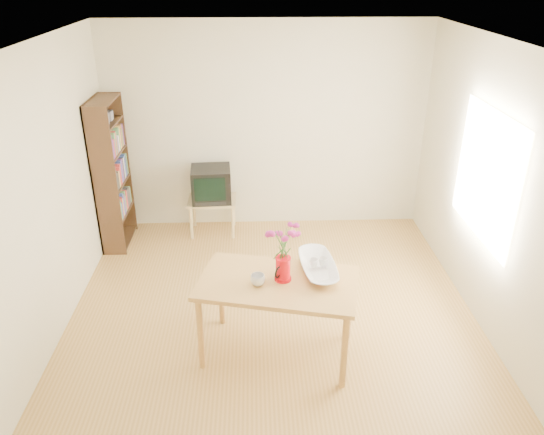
{
  "coord_description": "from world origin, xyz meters",
  "views": [
    {
      "loc": [
        -0.17,
        -4.19,
        3.18
      ],
      "look_at": [
        0.0,
        0.3,
        1.0
      ],
      "focal_mm": 35.0,
      "sensor_mm": 36.0,
      "label": 1
    }
  ],
  "objects_px": {
    "mug": "(258,280)",
    "table": "(278,290)",
    "pitcher": "(283,269)",
    "television": "(211,183)",
    "bowl": "(319,249)"
  },
  "relations": [
    {
      "from": "mug",
      "to": "table",
      "type": "bearing_deg",
      "value": -176.16
    },
    {
      "from": "pitcher",
      "to": "television",
      "type": "xyz_separation_m",
      "value": [
        -0.77,
        2.38,
        -0.17
      ]
    },
    {
      "from": "pitcher",
      "to": "television",
      "type": "relative_size",
      "value": 0.43
    },
    {
      "from": "table",
      "to": "pitcher",
      "type": "xyz_separation_m",
      "value": [
        0.04,
        0.02,
        0.19
      ]
    },
    {
      "from": "bowl",
      "to": "pitcher",
      "type": "bearing_deg",
      "value": -154.89
    },
    {
      "from": "pitcher",
      "to": "television",
      "type": "height_order",
      "value": "pitcher"
    },
    {
      "from": "pitcher",
      "to": "bowl",
      "type": "xyz_separation_m",
      "value": [
        0.31,
        0.15,
        0.11
      ]
    },
    {
      "from": "table",
      "to": "television",
      "type": "height_order",
      "value": "television"
    },
    {
      "from": "television",
      "to": "mug",
      "type": "bearing_deg",
      "value": -80.97
    },
    {
      "from": "table",
      "to": "television",
      "type": "relative_size",
      "value": 2.87
    },
    {
      "from": "mug",
      "to": "bowl",
      "type": "bearing_deg",
      "value": -170.0
    },
    {
      "from": "mug",
      "to": "television",
      "type": "xyz_separation_m",
      "value": [
        -0.55,
        2.45,
        -0.12
      ]
    },
    {
      "from": "pitcher",
      "to": "mug",
      "type": "height_order",
      "value": "pitcher"
    },
    {
      "from": "mug",
      "to": "bowl",
      "type": "relative_size",
      "value": 0.28
    },
    {
      "from": "table",
      "to": "bowl",
      "type": "xyz_separation_m",
      "value": [
        0.36,
        0.17,
        0.3
      ]
    }
  ]
}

